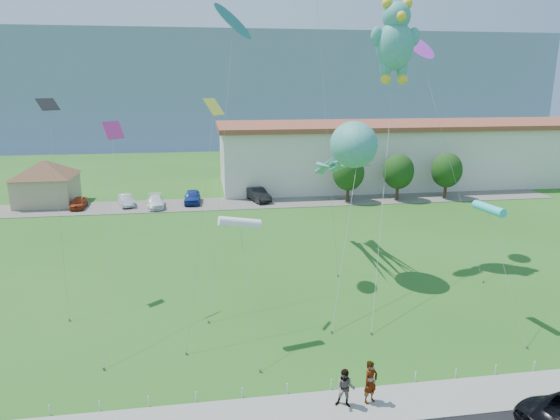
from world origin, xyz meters
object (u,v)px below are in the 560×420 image
Objects in this scene: pedestrian_right at (345,388)px; parked_car_black at (258,194)px; pavilion at (46,178)px; parked_car_red at (79,203)px; octopus_kite at (348,153)px; warehouse at (440,152)px; pedestrian_left at (371,382)px; parked_car_silver at (126,200)px; parked_car_blue at (192,197)px; parked_car_white at (155,202)px; teddy_bear_kite at (395,39)px.

parked_car_black is at bearing 112.03° from pedestrian_right.
pavilion is 5.38× the size of pedestrian_right.
parked_car_red is 0.78× the size of parked_car_black.
pedestrian_right is 0.11× the size of octopus_kite.
warehouse is (50.00, 6.00, 1.10)m from pavilion.
pedestrian_left reaches higher than parked_car_silver.
parked_car_blue is at bearing 1.56° from parked_car_red.
parked_car_blue is (3.99, 1.41, 0.12)m from parked_car_white.
pavilion is at bearing 149.02° from parked_car_silver.
parked_car_silver is (-41.10, -8.36, -3.44)m from warehouse.
warehouse reaches higher than pedestrian_right.
octopus_kite reaches higher than pedestrian_right.
parked_car_red is at bearing 167.47° from parked_car_white.
parked_car_white is at bearing 82.81° from pedestrian_left.
warehouse is 34.92m from parked_car_blue.
pavilion reaches higher than parked_car_black.
teddy_bear_kite is (22.61, -20.44, 15.70)m from parked_car_silver.
parked_car_silver is 0.88× the size of parked_car_blue.
pavilion is 4.80× the size of pedestrian_left.
parked_car_red is (3.96, -2.74, -2.35)m from pavilion.
pedestrian_right is at bearing -107.99° from parked_car_black.
parked_car_black is (23.72, -2.25, -2.20)m from pavilion.
parked_car_silver is at bearing -177.16° from parked_car_blue.
warehouse is 14.17× the size of parked_car_white.
pedestrian_right is at bearing -78.03° from parked_car_blue.
octopus_kite reaches higher than pavilion.
parked_car_silver is (-14.34, 38.32, -0.27)m from pedestrian_right.
parked_car_red is at bearing 164.17° from parked_car_black.
pedestrian_left is at bearing -106.29° from parked_car_black.
warehouse is at bearing 9.81° from parked_car_red.
warehouse is 27.74m from parked_car_black.
parked_car_white is 4.23m from parked_car_blue.
pedestrian_left is 1.16m from pedestrian_right.
octopus_kite is (3.37, 15.97, 7.52)m from pedestrian_left.
parked_car_blue reaches higher than parked_car_red.
octopus_kite is (15.52, -20.96, 7.90)m from parked_car_white.
pedestrian_left is 41.22m from parked_car_silver.
pavilion is 9.50m from parked_car_silver.
warehouse is at bearing 35.78° from pedestrian_left.
parked_car_red is 19.77m from parked_car_black.
pedestrian_left is (-25.62, -46.56, -3.07)m from warehouse.
parked_car_silver is at bearing 133.26° from pedestrian_right.
pedestrian_right is (-1.14, -0.13, -0.10)m from pedestrian_left.
parked_car_black is (-0.67, 38.31, -0.24)m from pedestrian_left.
pavilion is at bearing 95.62° from pedestrian_left.
warehouse is at bearing 57.29° from teddy_bear_kite.
parked_car_silver is (4.94, 0.38, 0.02)m from parked_car_red.
teddy_bear_kite reaches higher than pedestrian_right.
pedestrian_right is at bearing -60.26° from pavilion.
pavilion reaches higher than pedestrian_left.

